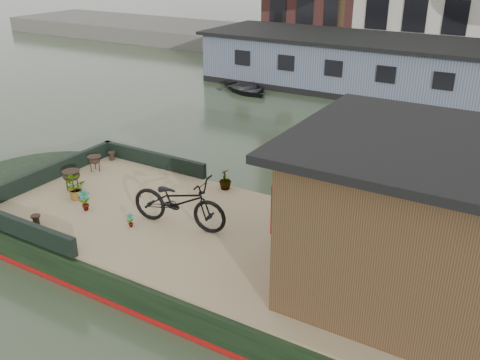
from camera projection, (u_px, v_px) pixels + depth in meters
The scene contains 18 objects.
ground at pixel (286, 286), 9.33m from camera, with size 120.00×120.00×0.00m, color #2D3B25.
houseboat_hull at pixel (222, 252), 9.84m from camera, with size 14.01×4.02×0.60m.
houseboat_deck at pixel (287, 255), 9.08m from camera, with size 11.80×3.80×0.05m, color #877354.
bow_bulwark at pixel (74, 182), 11.38m from camera, with size 3.00×4.00×0.35m.
cabin at pixel (429, 222), 7.54m from camera, with size 4.00×3.50×2.42m.
bicycle at pixel (179, 201), 9.79m from camera, with size 0.66×1.90×1.00m, color black.
potted_plant_a at pixel (85, 200), 10.47m from camera, with size 0.23×0.16×0.44m, color #993C2B.
potted_plant_b at pixel (286, 240), 9.19m from camera, with size 0.16×0.13×0.30m, color maroon.
potted_plant_c at pixel (74, 188), 10.94m from camera, with size 0.43×0.37×0.48m, color brown.
potted_plant_d at pixel (225, 179), 11.40m from camera, with size 0.26×0.26×0.46m, color brown.
potted_plant_e at pixel (130, 220), 9.89m from camera, with size 0.15×0.10×0.28m, color maroon.
brazier_front at pixel (72, 180), 11.40m from camera, with size 0.39×0.39×0.42m, color black, non-canonical shape.
brazier_rear at pixel (95, 163), 12.34m from camera, with size 0.34×0.34×0.37m, color black, non-canonical shape.
bollard_port at pixel (112, 156), 12.99m from camera, with size 0.18×0.18×0.21m, color black.
bollard_stbd at pixel (36, 220), 9.96m from camera, with size 0.18×0.18×0.20m, color black.
dinghy at pixel (246, 85), 21.61m from camera, with size 1.92×2.69×0.56m, color black.
far_houseboat at pixel (454, 76), 19.92m from camera, with size 20.40×4.40×2.11m.
quay at pixel (480, 61), 25.23m from camera, with size 60.00×6.00×0.90m, color #47443F.
Camera 1 is at (3.32, -7.09, 5.45)m, focal length 40.00 mm.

